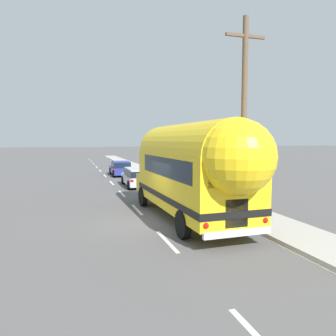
{
  "coord_description": "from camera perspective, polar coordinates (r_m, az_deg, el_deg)",
  "views": [
    {
      "loc": [
        -3.02,
        -12.54,
        3.42
      ],
      "look_at": [
        1.7,
        2.99,
        1.99
      ],
      "focal_mm": 34.01,
      "sensor_mm": 36.0,
      "label": 1
    }
  ],
  "objects": [
    {
      "name": "ground_plane",
      "position": [
        13.35,
        -3.29,
        -9.83
      ],
      "size": [
        300.0,
        300.0,
        0.0
      ],
      "primitive_type": "plane",
      "color": "#565454"
    },
    {
      "name": "lane_markings",
      "position": [
        26.47,
        -4.91,
        -2.4
      ],
      "size": [
        3.57,
        80.0,
        0.01
      ],
      "color": "silver",
      "rests_on": "ground"
    },
    {
      "name": "car_second",
      "position": [
        31.19,
        -8.45,
        0.03
      ],
      "size": [
        1.92,
        4.43,
        1.37
      ],
      "color": "navy",
      "rests_on": "ground"
    },
    {
      "name": "painted_bus",
      "position": [
        13.13,
        4.45,
        0.14
      ],
      "size": [
        2.78,
        10.3,
        4.12
      ],
      "color": "yellow",
      "rests_on": "ground"
    },
    {
      "name": "utility_pole",
      "position": [
        13.93,
        13.44,
        9.02
      ],
      "size": [
        1.8,
        0.24,
        8.5
      ],
      "color": "brown",
      "rests_on": "ground"
    },
    {
      "name": "car_lead",
      "position": [
        23.45,
        -5.35,
        -1.42
      ],
      "size": [
        2.0,
        4.39,
        1.37
      ],
      "color": "silver",
      "rests_on": "ground"
    },
    {
      "name": "sidewalk_slab",
      "position": [
        24.02,
        1.7,
        -2.98
      ],
      "size": [
        2.28,
        90.0,
        0.15
      ],
      "primitive_type": "cube",
      "color": "#ADA89E",
      "rests_on": "ground"
    }
  ]
}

